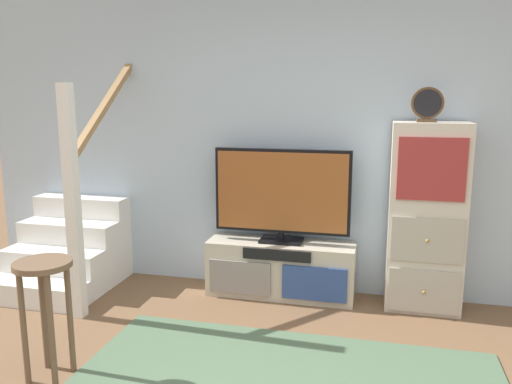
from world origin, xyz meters
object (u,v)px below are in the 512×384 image
object	(u,v)px
media_console	(281,269)
television	(282,193)
desk_clock	(427,105)
side_cabinet	(426,218)
bar_stool_near	(45,293)

from	to	relation	value
media_console	television	xyz separation A→B (m)	(-0.00, 0.02, 0.66)
media_console	desk_clock	xyz separation A→B (m)	(1.12, -0.00, 1.40)
media_console	side_cabinet	size ratio (longest dim) A/B	0.84
media_console	side_cabinet	xyz separation A→B (m)	(1.17, 0.01, 0.51)
television	desk_clock	world-z (taller)	desk_clock
media_console	side_cabinet	distance (m)	1.28
desk_clock	media_console	bearing A→B (deg)	179.75
bar_stool_near	desk_clock	bearing A→B (deg)	35.64
bar_stool_near	television	bearing A→B (deg)	55.49
side_cabinet	bar_stool_near	world-z (taller)	side_cabinet
television	desk_clock	size ratio (longest dim) A/B	4.36
media_console	bar_stool_near	xyz separation A→B (m)	(-1.13, -1.62, 0.31)
side_cabinet	television	bearing A→B (deg)	179.33
desk_clock	bar_stool_near	world-z (taller)	desk_clock
media_console	television	distance (m)	0.66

